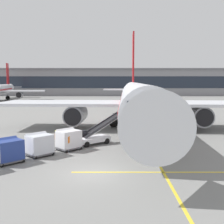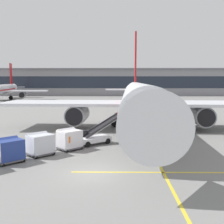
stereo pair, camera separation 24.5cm
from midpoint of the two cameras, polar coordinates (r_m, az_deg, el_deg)
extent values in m
plane|color=slate|center=(19.25, -3.63, -12.48)|extent=(600.00, 600.00, 0.00)
cylinder|color=silver|center=(35.39, 5.73, 2.64)|extent=(5.73, 35.60, 4.08)
cube|color=red|center=(35.39, 5.73, 2.64)|extent=(5.70, 34.19, 0.49)
cone|color=silver|center=(15.76, 8.64, -2.14)|extent=(4.06, 4.26, 3.88)
cone|color=silver|center=(56.33, 4.87, 4.37)|extent=(3.77, 6.69, 3.47)
cube|color=silver|center=(37.12, -8.74, 1.83)|extent=(17.15, 7.87, 0.36)
cylinder|color=#93969E|center=(36.32, -6.93, -0.54)|extent=(2.74, 4.72, 2.53)
cylinder|color=black|center=(34.02, -7.63, -1.02)|extent=(2.16, 0.22, 2.15)
cube|color=silver|center=(37.83, 19.79, 1.61)|extent=(17.15, 7.87, 0.36)
cylinder|color=#93969E|center=(36.95, 18.08, -0.69)|extent=(2.74, 4.72, 2.53)
cylinder|color=black|center=(34.69, 19.06, -1.17)|extent=(2.16, 0.22, 2.15)
cube|color=red|center=(54.80, 4.98, 10.41)|extent=(0.48, 4.26, 10.64)
cube|color=silver|center=(54.36, 4.93, 4.62)|extent=(11.57, 3.37, 0.20)
cube|color=#1E2633|center=(18.51, 7.87, 1.06)|extent=(2.94, 1.97, 0.90)
cylinder|color=#47474C|center=(25.18, 6.65, -4.93)|extent=(0.22, 0.22, 1.16)
sphere|color=black|center=(25.30, 6.63, -6.22)|extent=(1.42, 1.42, 1.42)
cylinder|color=#47474C|center=(37.42, 0.89, -1.15)|extent=(0.22, 0.22, 1.16)
sphere|color=black|center=(37.50, 0.89, -2.03)|extent=(1.42, 1.42, 1.42)
cylinder|color=#47474C|center=(37.66, 10.24, -1.21)|extent=(0.22, 0.22, 1.16)
sphere|color=black|center=(37.74, 10.22, -2.08)|extent=(1.42, 1.42, 1.42)
cube|color=silver|center=(27.52, -3.56, -5.60)|extent=(3.66, 3.37, 0.44)
cube|color=black|center=(27.20, -5.63, -4.54)|extent=(0.82, 0.81, 0.70)
cylinder|color=#333338|center=(27.56, -4.43, -4.28)|extent=(0.08, 0.08, 0.80)
cube|color=silver|center=(27.98, -1.54, -2.81)|extent=(4.35, 3.72, 2.18)
cube|color=black|center=(27.96, -1.54, -2.63)|extent=(4.15, 3.53, 2.03)
cube|color=#333338|center=(27.61, -1.00, -2.68)|extent=(3.78, 3.03, 2.21)
cube|color=#333338|center=(28.31, -2.06, -2.46)|extent=(3.78, 3.03, 2.21)
cylinder|color=black|center=(27.66, -0.64, -5.99)|extent=(0.56, 0.51, 0.56)
cylinder|color=black|center=(28.82, -2.42, -5.49)|extent=(0.56, 0.51, 0.56)
cylinder|color=black|center=(26.33, -4.80, -6.66)|extent=(0.56, 0.51, 0.56)
cylinder|color=black|center=(27.55, -6.48, -6.09)|extent=(0.56, 0.51, 0.56)
cube|color=#515156|center=(25.67, -8.41, -7.21)|extent=(2.54, 2.55, 0.12)
cylinder|color=#4C4C51|center=(24.93, -10.94, -7.69)|extent=(0.54, 0.55, 0.07)
cube|color=silver|center=(25.49, -8.44, -5.44)|extent=(2.40, 2.41, 1.50)
cube|color=silver|center=(25.72, -9.00, -4.15)|extent=(1.89, 1.89, 0.74)
cube|color=silver|center=(24.95, -10.24, -5.73)|extent=(1.04, 1.04, 1.38)
sphere|color=black|center=(25.79, -10.75, -7.33)|extent=(0.30, 0.30, 0.30)
sphere|color=black|center=(24.70, -8.98, -7.91)|extent=(0.30, 0.30, 0.30)
sphere|color=black|center=(26.68, -7.87, -6.81)|extent=(0.30, 0.30, 0.30)
sphere|color=black|center=(25.63, -6.04, -7.33)|extent=(0.30, 0.30, 0.30)
cube|color=#515156|center=(24.19, -14.17, -8.19)|extent=(2.54, 2.55, 0.12)
cylinder|color=#4C4C51|center=(23.57, -17.03, -8.69)|extent=(0.54, 0.55, 0.07)
cube|color=silver|center=(24.00, -14.22, -6.31)|extent=(2.40, 2.41, 1.50)
cube|color=silver|center=(24.24, -14.75, -4.93)|extent=(1.89, 1.89, 0.74)
cube|color=silver|center=(23.55, -16.26, -6.62)|extent=(1.04, 1.04, 1.38)
sphere|color=black|center=(24.41, -16.62, -8.27)|extent=(0.30, 0.30, 0.30)
sphere|color=black|center=(23.25, -15.03, -8.96)|extent=(0.30, 0.30, 0.30)
sphere|color=black|center=(25.17, -13.37, -7.73)|extent=(0.30, 0.30, 0.30)
sphere|color=black|center=(24.04, -11.67, -8.36)|extent=(0.30, 0.30, 0.30)
cube|color=#515156|center=(22.88, -20.00, -9.23)|extent=(2.54, 2.55, 0.12)
cube|color=navy|center=(22.68, -20.08, -7.26)|extent=(2.40, 2.41, 1.50)
cube|color=navy|center=(22.93, -20.56, -5.78)|extent=(1.89, 1.89, 0.74)
sphere|color=black|center=(21.99, -21.17, -10.08)|extent=(0.30, 0.30, 0.30)
sphere|color=black|center=(23.81, -18.92, -8.73)|extent=(0.30, 0.30, 0.30)
sphere|color=black|center=(22.63, -17.41, -9.47)|extent=(0.30, 0.30, 0.30)
cylinder|color=#333847|center=(24.82, -8.56, -7.16)|extent=(0.15, 0.15, 0.86)
cylinder|color=#333847|center=(24.99, -8.67, -7.07)|extent=(0.15, 0.15, 0.86)
cube|color=orange|center=(24.74, -8.65, -5.50)|extent=(0.38, 0.45, 0.58)
cube|color=white|center=(24.71, -8.93, -5.52)|extent=(0.15, 0.31, 0.08)
sphere|color=#9E7051|center=(24.66, -8.66, -4.56)|extent=(0.21, 0.21, 0.21)
sphere|color=yellow|center=(24.65, -8.66, -4.40)|extent=(0.23, 0.23, 0.23)
cylinder|color=orange|center=(24.53, -8.50, -5.71)|extent=(0.09, 0.09, 0.56)
cylinder|color=orange|center=(24.98, -8.79, -5.50)|extent=(0.09, 0.09, 0.56)
cylinder|color=black|center=(26.36, -10.92, -6.40)|extent=(0.15, 0.15, 0.86)
cylinder|color=black|center=(26.19, -10.91, -6.49)|extent=(0.15, 0.15, 0.86)
cube|color=orange|center=(26.12, -10.95, -4.90)|extent=(0.32, 0.43, 0.58)
cube|color=white|center=(26.13, -10.67, -4.90)|extent=(0.09, 0.33, 0.08)
sphere|color=tan|center=(26.05, -10.97, -4.02)|extent=(0.21, 0.21, 0.21)
sphere|color=yellow|center=(26.03, -10.97, -3.87)|extent=(0.23, 0.23, 0.23)
cylinder|color=orange|center=(26.37, -10.96, -4.91)|extent=(0.09, 0.09, 0.56)
cylinder|color=orange|center=(25.90, -10.93, -5.11)|extent=(0.09, 0.09, 0.56)
cube|color=black|center=(33.19, -7.98, -4.40)|extent=(0.68, 0.68, 0.05)
cone|color=orange|center=(33.12, -7.99, -3.75)|extent=(0.54, 0.54, 0.72)
cylinder|color=white|center=(33.12, -7.99, -3.69)|extent=(0.30, 0.30, 0.09)
cube|color=yellow|center=(35.89, 6.17, -3.59)|extent=(0.20, 110.00, 0.01)
cube|color=yellow|center=(19.68, 9.94, -12.13)|extent=(12.00, 0.20, 0.01)
cube|color=gray|center=(122.17, 2.47, 6.03)|extent=(109.48, 16.97, 10.66)
cube|color=#1E2633|center=(113.64, 2.60, 6.13)|extent=(106.19, 0.10, 4.80)
cube|color=slate|center=(120.56, 2.51, 8.72)|extent=(108.38, 14.42, 0.70)
cylinder|color=silver|center=(95.07, -21.66, 4.30)|extent=(7.96, 28.71, 3.22)
cube|color=red|center=(95.07, -21.66, 4.30)|extent=(7.80, 27.59, 0.39)
cone|color=silver|center=(111.57, -19.77, 4.75)|extent=(3.56, 5.53, 2.74)
cube|color=silver|center=(94.44, -17.14, 4.16)|extent=(14.34, 7.91, 0.36)
cylinder|color=#93969E|center=(94.08, -17.81, 3.42)|extent=(2.59, 4.00, 2.00)
cylinder|color=black|center=(92.20, -18.00, 3.35)|extent=(1.69, 0.40, 1.70)
cube|color=red|center=(110.30, -19.99, 7.17)|extent=(0.85, 3.43, 8.57)
cube|color=silver|center=(110.05, -19.93, 4.85)|extent=(9.48, 3.80, 0.20)
cylinder|color=#47474C|center=(96.06, -20.02, 3.09)|extent=(0.22, 0.22, 1.12)
sphere|color=black|center=(96.09, -20.00, 2.76)|extent=(1.37, 1.37, 1.37)
camera|label=1|loc=(0.12, -89.75, 0.03)|focal=44.45mm
camera|label=2|loc=(0.12, 90.25, -0.03)|focal=44.45mm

